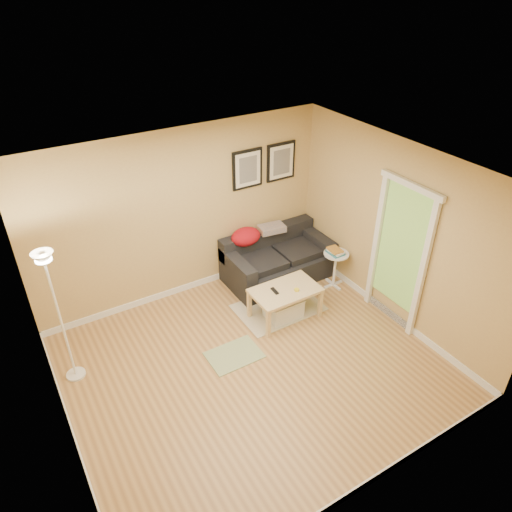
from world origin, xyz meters
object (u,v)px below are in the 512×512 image
coffee_table (285,303)px  book_stack (335,251)px  floor_lamp (61,322)px  side_table (335,269)px  sofa (278,258)px  storage_bin (283,308)px

coffee_table → book_stack: bearing=13.7°
coffee_table → floor_lamp: (-2.91, 0.39, 0.63)m
book_stack → floor_lamp: (-4.00, 0.14, 0.22)m
coffee_table → book_stack: (1.09, 0.25, 0.40)m
coffee_table → book_stack: book_stack is taller
side_table → coffee_table: bearing=-167.9°
sofa → coffee_table: sofa is taller
coffee_table → storage_bin: size_ratio=1.86×
sofa → storage_bin: (-0.49, -0.89, -0.22)m
storage_bin → book_stack: 1.24m
storage_bin → side_table: (1.13, 0.24, 0.14)m
storage_bin → side_table: size_ratio=0.86×
sofa → side_table: size_ratio=2.82×
side_table → floor_lamp: size_ratio=0.33×
sofa → book_stack: size_ratio=6.52×
sofa → book_stack: 0.93m
sofa → coffee_table: bearing=-117.8°
coffee_table → floor_lamp: size_ratio=0.53×
coffee_table → floor_lamp: 3.00m
coffee_table → book_stack: 1.19m
side_table → book_stack: (-0.02, 0.01, 0.34)m
sofa → storage_bin: sofa is taller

